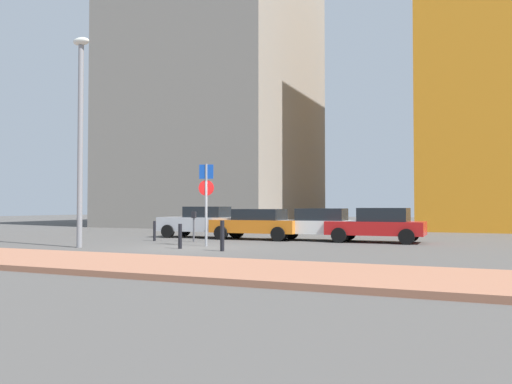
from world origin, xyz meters
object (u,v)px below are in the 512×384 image
Objects in this scene: parked_car_white at (317,224)px; street_lamp at (80,125)px; parked_car_silver at (203,222)px; parked_car_red at (378,224)px; parked_car_orange at (257,223)px; traffic_bollard_near at (155,231)px; parking_meter at (194,222)px; traffic_bollard_mid at (222,236)px; parking_sign_post at (206,194)px; traffic_bollard_far at (180,236)px.

street_lamp is (-6.99, -7.32, 3.83)m from parked_car_white.
parked_car_silver reaches higher than parked_car_red.
parked_car_orange is 4.68× the size of traffic_bollard_near.
traffic_bollard_mid is (3.31, -3.75, -0.33)m from parking_meter.
parked_car_white is 5.85m from parking_sign_post.
parked_car_white is 2.74m from parked_car_red.
parking_sign_post reaches higher than parked_car_orange.
parked_car_orange is at bearing 102.46° from traffic_bollard_mid.
parking_sign_post is at bearing -49.56° from parking_meter.
parked_car_silver is 5.81m from parked_car_white.
parking_sign_post reaches higher than traffic_bollard_near.
parking_meter is 1.91m from traffic_bollard_near.
parked_car_silver is at bearing 111.81° from parking_meter.
parked_car_silver is at bearing 120.49° from parking_sign_post.
traffic_bollard_mid reaches higher than traffic_bollard_near.
parking_sign_post is (-2.95, -4.90, 1.24)m from parked_car_white.
parked_car_orange is 1.02× the size of parked_car_red.
street_lamp reaches higher than parked_car_white.
parked_car_silver is 1.04× the size of parked_car_red.
parked_car_orange is 5.98m from traffic_bollard_far.
parked_car_orange is 1.31× the size of parking_sign_post.
street_lamp is at bearing -117.50° from parking_meter.
parked_car_white is 1.27× the size of parking_sign_post.
traffic_bollard_mid is (1.39, -6.28, -0.22)m from parked_car_orange.
parking_sign_post is 3.52× the size of traffic_bollard_far.
street_lamp is at bearing -149.15° from parking_sign_post.
parking_meter reaches higher than traffic_bollard_near.
parking_meter is 1.24× the size of traffic_bollard_mid.
parked_car_white is 5.49m from parking_meter.
street_lamp is 6.97m from traffic_bollard_mid.
parked_car_silver is 1.02× the size of parked_car_orange.
traffic_bollard_far is (2.56, -6.26, -0.33)m from parked_car_silver.
parked_car_white is at bearing 31.56° from parking_meter.
street_lamp reaches higher than parked_car_red.
parking_sign_post reaches higher than parking_meter.
street_lamp reaches higher than parked_car_orange.
parked_car_red is 8.63m from traffic_bollard_far.
parked_car_white is 4.56× the size of traffic_bollard_near.
parking_meter is at bearing 62.50° from street_lamp.
parked_car_orange is 3.18m from parking_meter.
parked_car_red is at bearing 20.55° from parking_meter.
street_lamp is at bearing -99.20° from parked_car_silver.
traffic_bollard_mid is (5.62, 0.69, -4.06)m from street_lamp.
parked_car_silver is 3.19m from traffic_bollard_near.
parked_car_red is 9.75m from traffic_bollard_near.
parked_car_silver is 3.05m from parking_meter.
parking_meter is 0.17× the size of street_lamp.
parked_car_silver is at bearing 76.96° from traffic_bollard_near.
parked_car_silver is 5.77m from parking_sign_post.
traffic_bollard_near is at bearing -143.54° from parked_car_orange.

